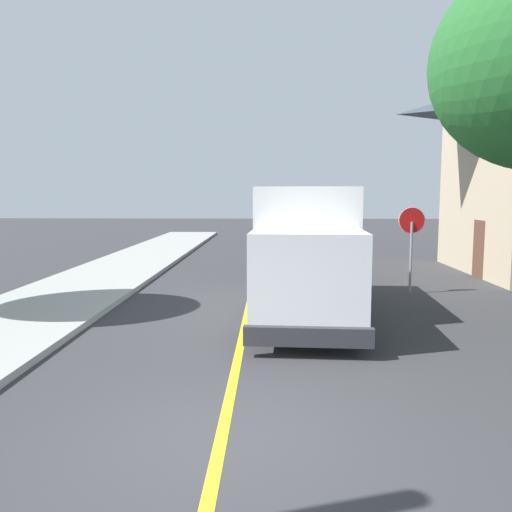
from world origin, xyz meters
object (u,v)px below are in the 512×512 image
object	(u,v)px
parked_car_far	(292,229)
parked_car_near	(303,254)
box_truck	(306,244)
stop_sign	(412,233)
parked_car_mid	(300,238)

from	to	relation	value
parked_car_far	parked_car_near	bearing A→B (deg)	-90.59
box_truck	stop_sign	size ratio (longest dim) A/B	2.75
stop_sign	box_truck	bearing A→B (deg)	-140.99
parked_car_mid	stop_sign	bearing A→B (deg)	-75.92
parked_car_mid	parked_car_far	size ratio (longest dim) A/B	1.00
parked_car_near	box_truck	bearing A→B (deg)	-92.91
box_truck	parked_car_far	xyz separation A→B (m)	(0.48, 20.77, -0.97)
box_truck	stop_sign	world-z (taller)	box_truck
box_truck	parked_car_mid	xyz separation A→B (m)	(0.59, 13.86, -0.97)
stop_sign	parked_car_mid	bearing A→B (deg)	104.08
parked_car_near	stop_sign	xyz separation A→B (m)	(3.05, -3.82, 1.06)
box_truck	parked_car_near	size ratio (longest dim) A/B	1.65
parked_car_near	parked_car_mid	distance (m)	7.31
parked_car_far	stop_sign	world-z (taller)	stop_sign
parked_car_far	stop_sign	xyz separation A→B (m)	(2.90, -18.04, 1.06)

